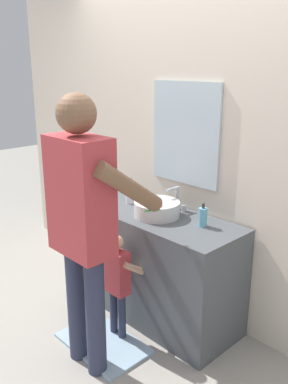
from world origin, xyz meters
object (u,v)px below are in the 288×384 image
toothbrush_cup (130,197)px  child_toddler (118,277)px  adult_parent (84,213)px  soap_bottle (203,217)px

toothbrush_cup → child_toddler: (0.35, -0.44, -0.41)m
toothbrush_cup → adult_parent: size_ratio=0.12×
toothbrush_cup → child_toddler: bearing=-51.1°
toothbrush_cup → child_toddler: toothbrush_cup is taller
child_toddler → adult_parent: 0.66m
child_toddler → soap_bottle: bearing=53.0°
toothbrush_cup → soap_bottle: toothbrush_cup is taller
toothbrush_cup → soap_bottle: size_ratio=1.25×
child_toddler → adult_parent: bearing=-76.3°
child_toddler → adult_parent: adult_parent is taller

